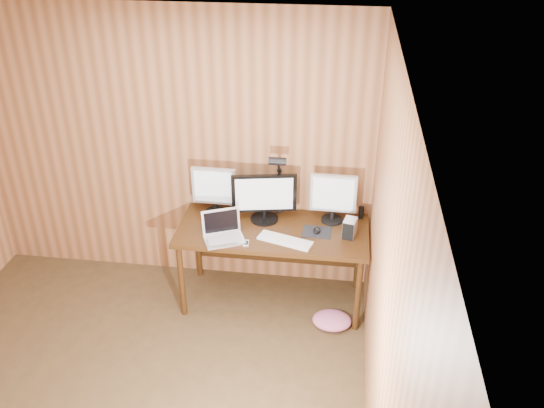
% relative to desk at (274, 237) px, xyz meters
% --- Properties ---
extents(room_shell, '(4.00, 4.00, 4.00)m').
position_rel_desk_xyz_m(room_shell, '(-0.93, -1.70, 0.62)').
color(room_shell, '#4A341C').
rests_on(room_shell, ground).
extents(desk, '(1.60, 0.70, 0.75)m').
position_rel_desk_xyz_m(desk, '(0.00, 0.00, 0.00)').
color(desk, '#381F0B').
rests_on(desk, floor).
extents(monitor_center, '(0.55, 0.24, 0.43)m').
position_rel_desk_xyz_m(monitor_center, '(-0.09, 0.07, 0.34)').
color(monitor_center, black).
rests_on(monitor_center, desk).
extents(monitor_left, '(0.38, 0.18, 0.43)m').
position_rel_desk_xyz_m(monitor_left, '(-0.54, 0.13, 0.36)').
color(monitor_left, black).
rests_on(monitor_left, desk).
extents(monitor_right, '(0.39, 0.18, 0.44)m').
position_rel_desk_xyz_m(monitor_right, '(0.49, 0.13, 0.36)').
color(monitor_right, black).
rests_on(monitor_right, desk).
extents(laptop, '(0.39, 0.35, 0.23)m').
position_rel_desk_xyz_m(laptop, '(-0.39, -0.26, 0.18)').
color(laptop, silver).
rests_on(laptop, desk).
extents(keyboard, '(0.47, 0.26, 0.02)m').
position_rel_desk_xyz_m(keyboard, '(0.12, -0.25, 0.13)').
color(keyboard, white).
rests_on(keyboard, desk).
extents(mousepad, '(0.24, 0.20, 0.00)m').
position_rel_desk_xyz_m(mousepad, '(0.37, -0.07, 0.12)').
color(mousepad, black).
rests_on(mousepad, desk).
extents(mouse, '(0.08, 0.11, 0.04)m').
position_rel_desk_xyz_m(mouse, '(0.37, -0.07, 0.14)').
color(mouse, black).
rests_on(mouse, mousepad).
extents(hard_drive, '(0.12, 0.16, 0.15)m').
position_rel_desk_xyz_m(hard_drive, '(0.64, -0.10, 0.20)').
color(hard_drive, silver).
rests_on(hard_drive, desk).
extents(phone, '(0.06, 0.10, 0.01)m').
position_rel_desk_xyz_m(phone, '(-0.18, -0.32, 0.13)').
color(phone, silver).
rests_on(phone, desk).
extents(speaker, '(0.05, 0.05, 0.11)m').
position_rel_desk_xyz_m(speaker, '(0.73, 0.21, 0.18)').
color(speaker, black).
rests_on(speaker, desk).
extents(desk_lamp, '(0.14, 0.20, 0.62)m').
position_rel_desk_xyz_m(desk_lamp, '(0.02, 0.16, 0.51)').
color(desk_lamp, black).
rests_on(desk_lamp, desk).
extents(fabric_pile, '(0.37, 0.32, 0.11)m').
position_rel_desk_xyz_m(fabric_pile, '(0.54, -0.35, -0.58)').
color(fabric_pile, '#D4668E').
rests_on(fabric_pile, floor).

